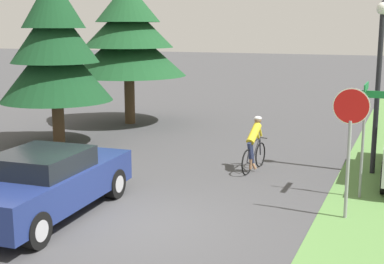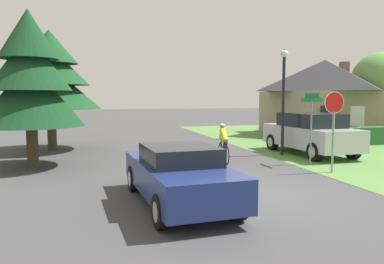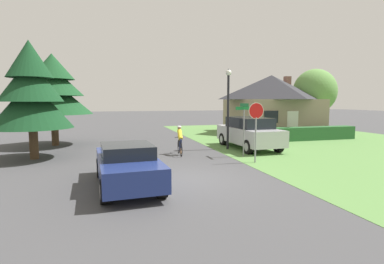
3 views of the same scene
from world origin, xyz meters
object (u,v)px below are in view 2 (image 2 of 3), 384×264
at_px(sedan_left_lane, 179,175).
at_px(parked_suv_right, 310,133).
at_px(street_lamp, 284,87).
at_px(cottage_house, 324,96).
at_px(conifer_tall_far, 50,75).
at_px(deciduous_tree_right, 380,81).
at_px(street_name_sign, 311,115).
at_px(stop_sign, 334,115).
at_px(conifer_tall_near, 30,77).
at_px(cyclist, 224,144).

height_order(sedan_left_lane, parked_suv_right, parked_suv_right).
bearing_deg(street_lamp, sedan_left_lane, -134.75).
relative_size(cottage_house, conifer_tall_far, 1.40).
distance_m(street_lamp, deciduous_tree_right, 13.64).
xyz_separation_m(sedan_left_lane, street_lamp, (6.01, 6.06, 2.22)).
bearing_deg(sedan_left_lane, street_name_sign, -61.08).
height_order(stop_sign, street_lamp, street_lamp).
height_order(sedan_left_lane, conifer_tall_near, conifer_tall_near).
height_order(sedan_left_lane, stop_sign, stop_sign).
distance_m(cyclist, deciduous_tree_right, 16.95).
bearing_deg(parked_suv_right, street_name_sign, 146.39).
xyz_separation_m(sedan_left_lane, stop_sign, (5.76, 2.23, 1.21)).
relative_size(cyclist, conifer_tall_near, 0.30).
xyz_separation_m(cyclist, conifer_tall_near, (-6.97, 0.75, 2.51)).
distance_m(cottage_house, deciduous_tree_right, 4.62).
relative_size(cyclist, stop_sign, 0.62).
height_order(sedan_left_lane, street_name_sign, street_name_sign).
xyz_separation_m(stop_sign, street_name_sign, (0.14, 1.51, -0.07)).
height_order(street_lamp, street_name_sign, street_lamp).
bearing_deg(conifer_tall_near, stop_sign, -20.47).
height_order(cyclist, parked_suv_right, parked_suv_right).
bearing_deg(conifer_tall_near, street_name_sign, -12.13).
relative_size(parked_suv_right, street_name_sign, 1.87).
relative_size(cottage_house, deciduous_tree_right, 1.40).
distance_m(sedan_left_lane, cyclist, 5.93).
height_order(cottage_house, conifer_tall_far, conifer_tall_far).
distance_m(parked_suv_right, conifer_tall_near, 11.52).
height_order(cottage_house, stop_sign, cottage_house).
relative_size(cyclist, street_lamp, 0.37).
relative_size(stop_sign, conifer_tall_near, 0.48).
bearing_deg(cyclist, conifer_tall_far, 58.19).
bearing_deg(street_name_sign, conifer_tall_near, 167.87).
bearing_deg(sedan_left_lane, deciduous_tree_right, -55.89).
bearing_deg(cyclist, conifer_tall_near, 89.75).
height_order(street_name_sign, deciduous_tree_right, deciduous_tree_right).
bearing_deg(parked_suv_right, cottage_house, -39.39).
height_order(stop_sign, deciduous_tree_right, deciduous_tree_right).
xyz_separation_m(cyclist, stop_sign, (2.78, -2.89, 1.19)).
height_order(sedan_left_lane, street_lamp, street_lamp).
bearing_deg(sedan_left_lane, conifer_tall_near, 30.72).
bearing_deg(parked_suv_right, stop_sign, 156.07).
relative_size(parked_suv_right, deciduous_tree_right, 0.88).
distance_m(parked_suv_right, stop_sign, 4.17).
bearing_deg(cyclist, cottage_house, -44.93).
distance_m(street_lamp, conifer_tall_far, 10.66).
relative_size(stop_sign, street_lamp, 0.59).
bearing_deg(parked_suv_right, cyclist, 99.65).
xyz_separation_m(street_name_sign, deciduous_tree_right, (11.56, 9.70, 1.76)).
xyz_separation_m(street_name_sign, conifer_tall_near, (-9.89, 2.13, 1.39)).
bearing_deg(stop_sign, sedan_left_lane, 20.94).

